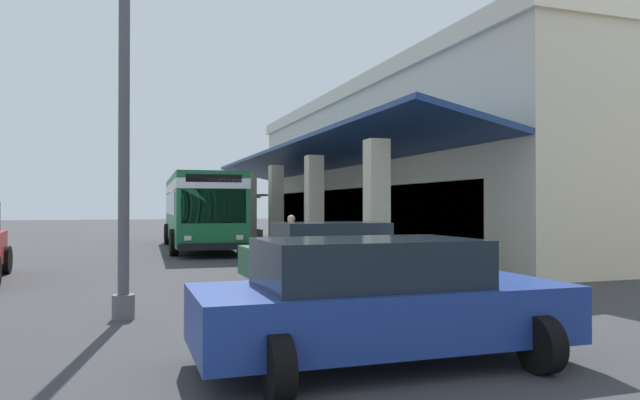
{
  "coord_description": "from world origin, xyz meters",
  "views": [
    {
      "loc": [
        25.44,
        -2.53,
        1.85
      ],
      "look_at": [
        2.16,
        5.4,
        2.11
      ],
      "focal_mm": 33.1,
      "sensor_mm": 36.0,
      "label": 1
    }
  ],
  "objects_px": {
    "transit_bus": "(200,206)",
    "parked_sedan_green": "(337,253)",
    "pedestrian": "(291,241)",
    "lot_light_pole": "(124,64)",
    "parked_sedan_blue": "(379,300)",
    "potted_palm": "(253,228)"
  },
  "relations": [
    {
      "from": "parked_sedan_green",
      "to": "pedestrian",
      "type": "xyz_separation_m",
      "value": [
        -2.74,
        -0.31,
        0.14
      ]
    },
    {
      "from": "lot_light_pole",
      "to": "potted_palm",
      "type": "bearing_deg",
      "value": 162.6
    },
    {
      "from": "transit_bus",
      "to": "parked_sedan_green",
      "type": "distance_m",
      "value": 13.35
    },
    {
      "from": "potted_palm",
      "to": "transit_bus",
      "type": "bearing_deg",
      "value": -29.05
    },
    {
      "from": "lot_light_pole",
      "to": "parked_sedan_green",
      "type": "bearing_deg",
      "value": 119.8
    },
    {
      "from": "parked_sedan_blue",
      "to": "potted_palm",
      "type": "height_order",
      "value": "potted_palm"
    },
    {
      "from": "transit_bus",
      "to": "potted_palm",
      "type": "height_order",
      "value": "transit_bus"
    },
    {
      "from": "transit_bus",
      "to": "lot_light_pole",
      "type": "height_order",
      "value": "lot_light_pole"
    },
    {
      "from": "transit_bus",
      "to": "potted_palm",
      "type": "xyz_separation_m",
      "value": [
        -7.08,
        3.93,
        -1.23
      ]
    },
    {
      "from": "pedestrian",
      "to": "transit_bus",
      "type": "bearing_deg",
      "value": -173.77
    },
    {
      "from": "transit_bus",
      "to": "potted_palm",
      "type": "bearing_deg",
      "value": 150.95
    },
    {
      "from": "transit_bus",
      "to": "parked_sedan_green",
      "type": "xyz_separation_m",
      "value": [
        13.23,
        1.46,
        -1.1
      ]
    },
    {
      "from": "parked_sedan_green",
      "to": "pedestrian",
      "type": "bearing_deg",
      "value": -173.53
    },
    {
      "from": "pedestrian",
      "to": "potted_palm",
      "type": "height_order",
      "value": "potted_palm"
    },
    {
      "from": "transit_bus",
      "to": "lot_light_pole",
      "type": "relative_size",
      "value": 1.44
    },
    {
      "from": "parked_sedan_blue",
      "to": "parked_sedan_green",
      "type": "xyz_separation_m",
      "value": [
        -6.6,
        1.93,
        0.0
      ]
    },
    {
      "from": "lot_light_pole",
      "to": "parked_sedan_blue",
      "type": "bearing_deg",
      "value": 35.83
    },
    {
      "from": "parked_sedan_blue",
      "to": "pedestrian",
      "type": "xyz_separation_m",
      "value": [
        -9.35,
        1.62,
        0.14
      ]
    },
    {
      "from": "transit_bus",
      "to": "lot_light_pole",
      "type": "distance_m",
      "value": 16.44
    },
    {
      "from": "transit_bus",
      "to": "parked_sedan_blue",
      "type": "relative_size",
      "value": 2.56
    },
    {
      "from": "potted_palm",
      "to": "parked_sedan_green",
      "type": "bearing_deg",
      "value": -6.95
    },
    {
      "from": "pedestrian",
      "to": "potted_palm",
      "type": "bearing_deg",
      "value": 170.99
    }
  ]
}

